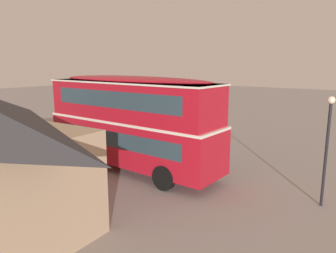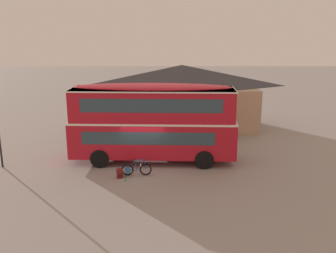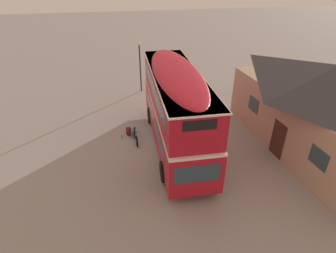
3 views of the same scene
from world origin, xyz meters
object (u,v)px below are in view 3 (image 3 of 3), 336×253
touring_bicycle (135,136)px  double_decker_bus (176,106)px  backpack_on_ground (129,131)px  street_lamp (140,61)px  water_bottle_green_metal (122,137)px

touring_bicycle → double_decker_bus: bearing=68.9°
touring_bicycle → backpack_on_ground: bearing=-157.9°
double_decker_bus → street_lamp: 8.94m
double_decker_bus → water_bottle_green_metal: 4.28m
backpack_on_ground → water_bottle_green_metal: bearing=-51.8°
touring_bicycle → water_bottle_green_metal: touring_bicycle is taller
water_bottle_green_metal → street_lamp: bearing=164.1°
double_decker_bus → touring_bicycle: double_decker_bus is taller
touring_bicycle → water_bottle_green_metal: size_ratio=7.07×
touring_bicycle → water_bottle_green_metal: (-0.46, -0.83, -0.26)m
double_decker_bus → street_lamp: (-8.88, -1.03, 0.00)m
double_decker_bus → backpack_on_ground: (-1.74, -2.68, -2.35)m
double_decker_bus → street_lamp: size_ratio=2.35×
touring_bicycle → street_lamp: (-7.98, 1.31, 2.28)m
water_bottle_green_metal → backpack_on_ground: bearing=128.2°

